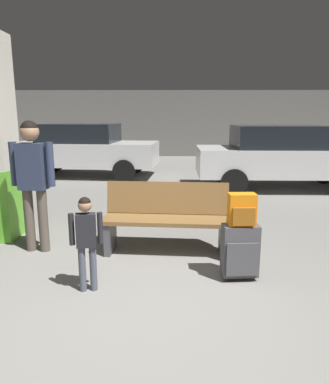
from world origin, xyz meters
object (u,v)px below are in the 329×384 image
(child, at_px, (86,234))
(parked_car_near, at_px, (282,155))
(adult, at_px, (33,172))
(parked_car_far, at_px, (84,149))
(bench, at_px, (166,218))
(backpack_bright, at_px, (242,210))
(suitcase, at_px, (240,251))

(child, height_order, parked_car_near, parked_car_near)
(adult, height_order, parked_car_far, adult)
(bench, bearing_deg, backpack_bright, -45.56)
(suitcase, distance_m, child, 1.62)
(suitcase, xyz_separation_m, parked_car_near, (1.97, 4.92, 0.48))
(suitcase, relative_size, child, 0.62)
(parked_car_near, bearing_deg, child, -124.35)
(bench, xyz_separation_m, suitcase, (0.79, -0.81, -0.12))
(parked_car_far, bearing_deg, bench, -68.00)
(bench, relative_size, adult, 0.98)
(suitcase, xyz_separation_m, parked_car_far, (-3.18, 6.72, 0.48))
(adult, bearing_deg, bench, -0.36)
(suitcase, distance_m, parked_car_far, 7.45)
(parked_car_far, bearing_deg, suitcase, -64.67)
(parked_car_far, bearing_deg, parked_car_near, -19.27)
(child, xyz_separation_m, parked_car_near, (3.55, 5.19, 0.21))
(child, bearing_deg, suitcase, 9.69)
(backpack_bright, bearing_deg, child, -170.32)
(backpack_bright, distance_m, parked_car_far, 7.43)
(suitcase, height_order, adult, adult)
(child, relative_size, adult, 0.58)
(suitcase, relative_size, adult, 0.36)
(parked_car_near, relative_size, parked_car_far, 0.97)
(suitcase, bearing_deg, bench, 134.47)
(parked_car_near, bearing_deg, suitcase, -111.84)
(child, xyz_separation_m, adult, (-0.89, 1.08, 0.44))
(adult, distance_m, parked_car_near, 6.05)
(backpack_bright, distance_m, adult, 2.61)
(suitcase, distance_m, backpack_bright, 0.45)
(bench, distance_m, backpack_bright, 1.18)
(adult, distance_m, parked_car_far, 5.95)
(child, bearing_deg, parked_car_near, 55.65)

